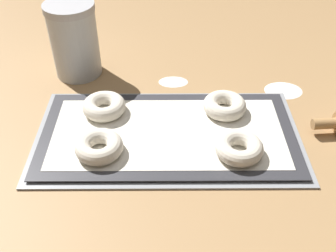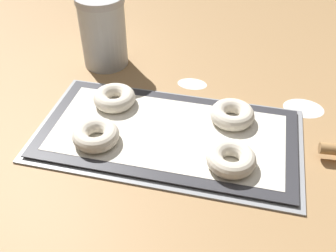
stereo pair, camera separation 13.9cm
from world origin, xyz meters
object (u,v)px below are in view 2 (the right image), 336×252
object	(u,v)px
bagel_front_left	(96,135)
bagel_front_right	(231,159)
baking_tray	(168,135)
bagel_back_left	(114,98)
flour_canister	(103,31)
bagel_back_right	(232,114)

from	to	relation	value
bagel_front_left	bagel_front_right	world-z (taller)	same
baking_tray	bagel_front_right	world-z (taller)	bagel_front_right
bagel_back_left	flour_canister	world-z (taller)	flour_canister
bagel_front_left	flour_canister	size ratio (longest dim) A/B	0.51
bagel_back_left	flour_canister	xyz separation A→B (m)	(-0.08, 0.17, 0.06)
flour_canister	bagel_front_left	bearing A→B (deg)	-73.34
bagel_back_left	flour_canister	distance (m)	0.20
baking_tray	bagel_front_left	size ratio (longest dim) A/B	5.84
bagel_front_left	baking_tray	bearing A→B (deg)	24.21
bagel_front_left	bagel_front_right	bearing A→B (deg)	-1.06
bagel_front_left	bagel_back_right	xyz separation A→B (m)	(0.25, 0.12, 0.00)
bagel_front_left	bagel_back_left	size ratio (longest dim) A/B	1.00
bagel_front_left	flour_canister	world-z (taller)	flour_canister
bagel_front_left	flour_canister	distance (m)	0.31
bagel_front_right	bagel_front_left	bearing A→B (deg)	178.94
baking_tray	flour_canister	world-z (taller)	flour_canister
baking_tray	bagel_front_right	distance (m)	0.15
baking_tray	bagel_front_left	bearing A→B (deg)	-155.79
bagel_front_right	bagel_back_left	bearing A→B (deg)	154.34
bagel_back_right	bagel_front_left	bearing A→B (deg)	-153.49
bagel_front_left	bagel_back_left	bearing A→B (deg)	92.40
baking_tray	bagel_back_left	xyz separation A→B (m)	(-0.13, 0.06, 0.02)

